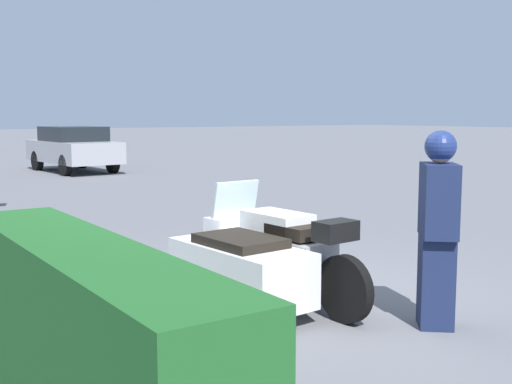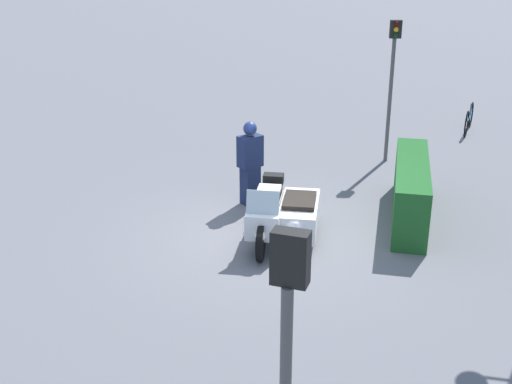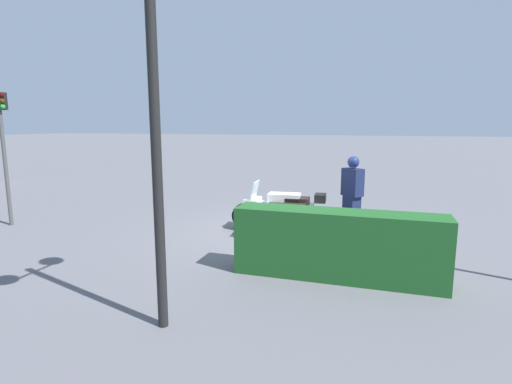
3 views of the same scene
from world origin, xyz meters
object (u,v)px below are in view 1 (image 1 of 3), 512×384
Objects in this scene: hedge_bush_curbside at (85,335)px; parked_car_background at (74,148)px; police_motorcycle at (251,259)px; officer_rider at (438,224)px.

parked_car_background is at bearing -18.34° from hedge_bush_curbside.
parked_car_background is (15.47, -3.44, 0.32)m from police_motorcycle.
officer_rider is 0.52× the size of hedge_bush_curbside.
officer_rider reaches higher than parked_car_background.
police_motorcycle is 1.44× the size of officer_rider.
police_motorcycle is 0.75× the size of hedge_bush_curbside.
police_motorcycle is 2.63m from hedge_bush_curbside.
officer_rider is (-1.46, -0.96, 0.45)m from police_motorcycle.
parked_car_background is at bearing -57.24° from officer_rider.
officer_rider reaches higher than police_motorcycle.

